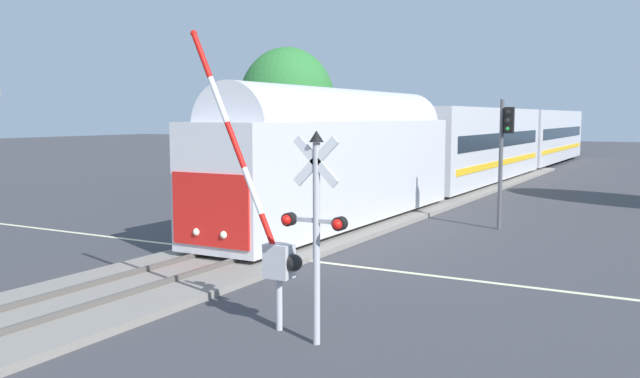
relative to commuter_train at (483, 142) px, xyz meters
The scene contains 8 objects.
ground_plane 26.40m from the commuter_train, 90.01° to the right, with size 220.00×220.00×0.00m, color #3D3D42.
road_centre_stripe 26.40m from the commuter_train, 90.01° to the right, with size 44.00×0.20×0.01m.
railway_track 26.39m from the commuter_train, 90.01° to the right, with size 4.40×80.00×0.32m.
commuter_train is the anchor object (origin of this frame).
crossing_gate_near 32.68m from the commuter_train, 81.77° to the right, with size 2.71×0.40×6.22m.
crossing_signal_mast 33.30m from the commuter_train, 79.62° to the right, with size 1.36×0.44×4.13m.
traffic_signal_far_side 18.58m from the commuter_train, 71.82° to the right, with size 0.53×0.38×5.05m.
oak_behind_train 13.44m from the commuter_train, 133.16° to the right, with size 5.67×5.67×8.45m.
Camera 1 is at (12.24, -17.48, 4.39)m, focal length 37.85 mm.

